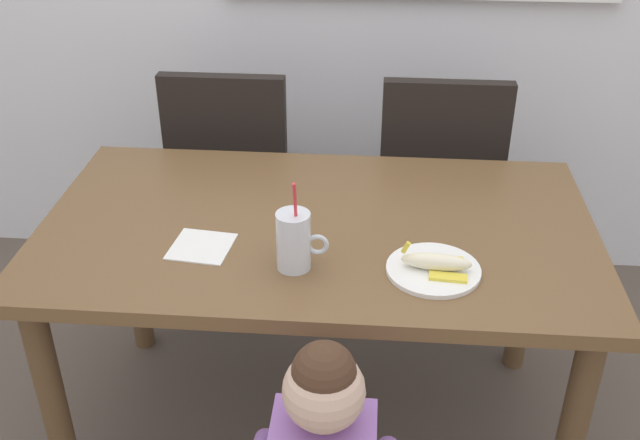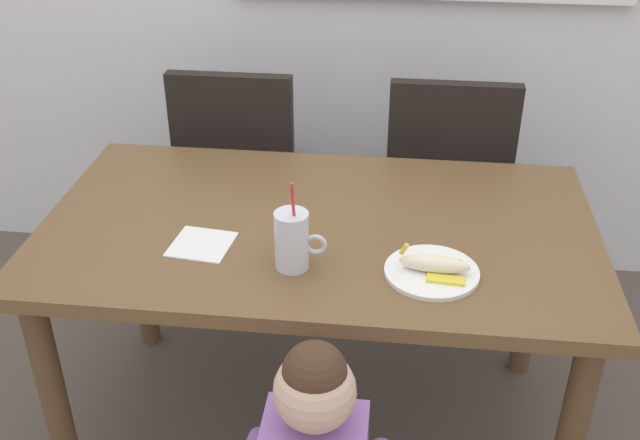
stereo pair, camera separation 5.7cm
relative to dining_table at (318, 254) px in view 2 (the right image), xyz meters
name	(u,v)px [view 2 (the right image)]	position (x,y,z in m)	size (l,w,h in m)	color
ground_plane	(319,424)	(0.00, 0.00, -0.65)	(24.00, 24.00, 0.00)	brown
dining_table	(318,254)	(0.00, 0.00, 0.00)	(1.49, 0.86, 0.75)	brown
dining_chair_left	(242,173)	(-0.36, 0.67, -0.11)	(0.44, 0.44, 0.96)	black
dining_chair_right	(445,184)	(0.37, 0.67, -0.11)	(0.44, 0.44, 0.96)	black
milk_cup	(292,243)	(-0.04, -0.21, 0.17)	(0.13, 0.08, 0.25)	silver
snack_plate	(432,272)	(0.30, -0.21, 0.11)	(0.23, 0.23, 0.01)	white
peeled_banana	(436,265)	(0.31, -0.21, 0.13)	(0.17, 0.11, 0.07)	#F4EAC6
paper_napkin	(202,244)	(-0.29, -0.15, 0.10)	(0.15, 0.15, 0.00)	white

